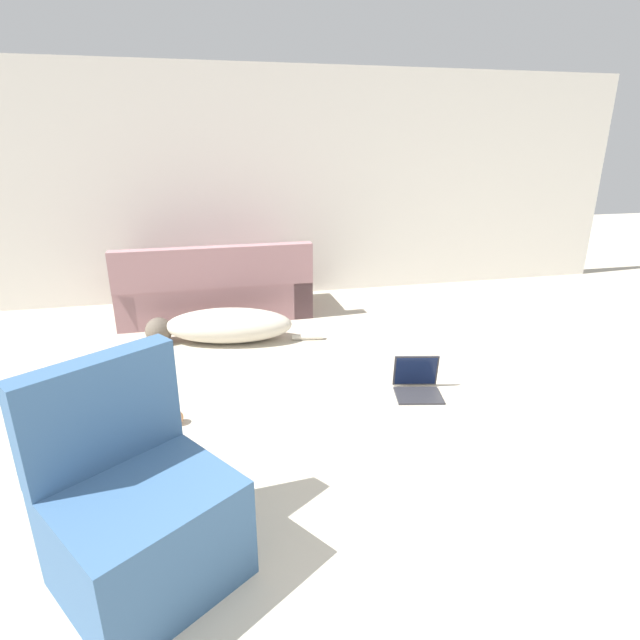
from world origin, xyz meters
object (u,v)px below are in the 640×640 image
(side_chair, at_px, (139,514))
(dog, at_px, (224,326))
(laptop_open, at_px, (417,381))
(cat, at_px, (145,414))
(couch, at_px, (216,291))

(side_chair, bearing_deg, dog, 45.64)
(dog, height_order, laptop_open, dog)
(cat, bearing_deg, dog, 84.78)
(couch, bearing_deg, laptop_open, 122.38)
(laptop_open, bearing_deg, side_chair, -132.16)
(dog, bearing_deg, cat, 75.96)
(dog, distance_m, laptop_open, 1.91)
(dog, height_order, cat, dog)
(couch, height_order, side_chair, side_chair)
(couch, xyz_separation_m, dog, (0.04, -0.81, -0.10))
(couch, xyz_separation_m, laptop_open, (1.41, -2.15, -0.17))
(cat, height_order, side_chair, side_chair)
(couch, bearing_deg, cat, 75.01)
(dog, bearing_deg, couch, -77.44)
(cat, bearing_deg, side_chair, -65.86)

